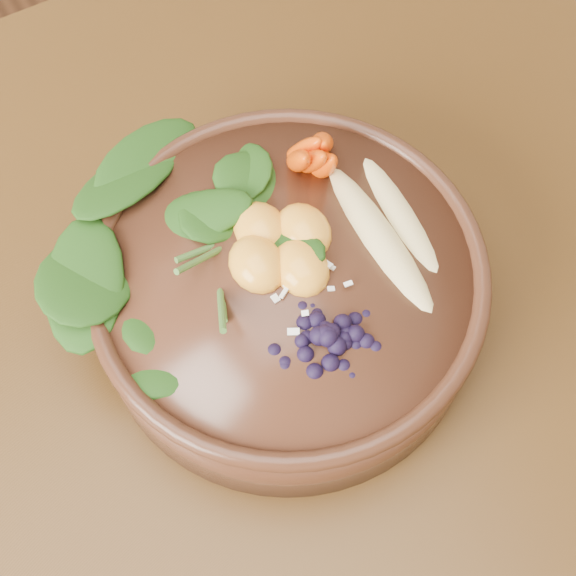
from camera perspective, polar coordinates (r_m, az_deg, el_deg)
name	(u,v)px	position (r m, az deg, el deg)	size (l,w,h in m)	color
stoneware_bowl	(288,294)	(0.61, 0.00, -0.43)	(0.29, 0.29, 0.08)	#412315
kale_heap	(196,210)	(0.57, -6.54, 5.56)	(0.19, 0.17, 0.04)	#204714
carrot_cluster	(310,131)	(0.59, 1.60, 11.09)	(0.06, 0.06, 0.08)	#F34100
banana_halves	(392,215)	(0.58, 7.38, 5.17)	(0.06, 0.16, 0.03)	#E0CC84
mandarin_cluster	(280,238)	(0.57, -0.55, 3.61)	(0.08, 0.09, 0.03)	orange
blueberry_pile	(329,327)	(0.53, 2.90, -2.77)	(0.13, 0.10, 0.04)	black
coconut_flakes	(302,289)	(0.56, 1.01, -0.07)	(0.09, 0.07, 0.01)	white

